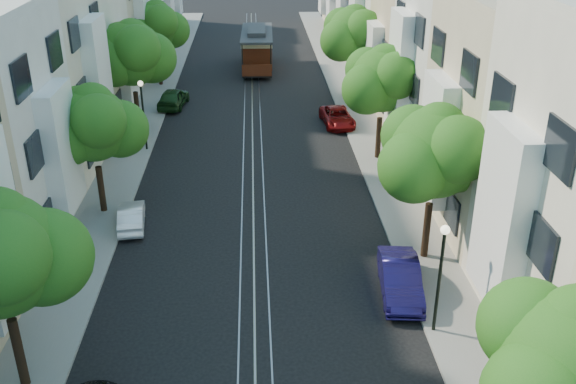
{
  "coord_description": "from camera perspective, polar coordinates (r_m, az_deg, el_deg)",
  "views": [
    {
      "loc": [
        0.19,
        -14.02,
        14.2
      ],
      "look_at": [
        1.55,
        11.18,
        2.2
      ],
      "focal_mm": 40.0,
      "sensor_mm": 36.0,
      "label": 1
    }
  ],
  "objects": [
    {
      "name": "rail_left",
      "position": [
        44.36,
        -3.91,
        6.71
      ],
      "size": [
        0.06,
        80.0,
        0.02
      ],
      "primitive_type": "cube",
      "color": "gray",
      "rests_on": "ground"
    },
    {
      "name": "sidewalk_east",
      "position": [
        44.89,
        6.17,
        6.92
      ],
      "size": [
        2.5,
        80.0,
        0.12
      ],
      "primitive_type": "cube",
      "color": "gray",
      "rests_on": "ground"
    },
    {
      "name": "sidewalk_west",
      "position": [
        44.96,
        -12.53,
        6.48
      ],
      "size": [
        2.5,
        80.0,
        0.12
      ],
      "primitive_type": "cube",
      "color": "gray",
      "rests_on": "ground"
    },
    {
      "name": "rail_slot",
      "position": [
        44.35,
        -3.19,
        6.73
      ],
      "size": [
        0.06,
        80.0,
        0.02
      ],
      "primitive_type": "cube",
      "color": "gray",
      "rests_on": "ground"
    },
    {
      "name": "parked_car_e_mid",
      "position": [
        25.11,
        9.95,
        -7.6
      ],
      "size": [
        1.8,
        4.2,
        1.35
      ],
      "primitive_type": "imported",
      "rotation": [
        0.0,
        0.0,
        -0.09
      ],
      "color": "#100C3E",
      "rests_on": "ground"
    },
    {
      "name": "lane_line",
      "position": [
        44.35,
        -3.19,
        6.72
      ],
      "size": [
        0.08,
        80.0,
        0.01
      ],
      "primitive_type": "cube",
      "color": "tan",
      "rests_on": "ground"
    },
    {
      "name": "tree_e_a",
      "position": [
        16.34,
        24.08,
        -14.07
      ],
      "size": [
        4.72,
        3.87,
        6.27
      ],
      "color": "black",
      "rests_on": "ground"
    },
    {
      "name": "cable_car",
      "position": [
        56.25,
        -2.76,
        12.76
      ],
      "size": [
        2.77,
        8.39,
        3.2
      ],
      "rotation": [
        0.0,
        0.0,
        -0.02
      ],
      "color": "black",
      "rests_on": "ground"
    },
    {
      "name": "tree_e_c",
      "position": [
        36.03,
        8.47,
        9.7
      ],
      "size": [
        4.84,
        3.99,
        6.52
      ],
      "color": "black",
      "rests_on": "ground"
    },
    {
      "name": "tree_w_c",
      "position": [
        40.72,
        -13.67,
        11.77
      ],
      "size": [
        5.13,
        4.28,
        7.09
      ],
      "color": "black",
      "rests_on": "ground"
    },
    {
      "name": "rail_right",
      "position": [
        44.35,
        -2.48,
        6.74
      ],
      "size": [
        0.06,
        80.0,
        0.02
      ],
      "primitive_type": "cube",
      "color": "gray",
      "rests_on": "ground"
    },
    {
      "name": "tree_w_b",
      "position": [
        30.56,
        -16.87,
        5.6
      ],
      "size": [
        4.72,
        3.87,
        6.27
      ],
      "color": "black",
      "rests_on": "ground"
    },
    {
      "name": "ground",
      "position": [
        44.36,
        -3.19,
        6.71
      ],
      "size": [
        200.0,
        200.0,
        0.0
      ],
      "primitive_type": "plane",
      "color": "black",
      "rests_on": "ground"
    },
    {
      "name": "townhouses_east",
      "position": [
        44.45,
        12.55,
        13.14
      ],
      "size": [
        7.75,
        72.0,
        12.0
      ],
      "color": "beige",
      "rests_on": "ground"
    },
    {
      "name": "townhouses_west",
      "position": [
        44.58,
        -19.16,
        12.26
      ],
      "size": [
        7.75,
        72.0,
        11.76
      ],
      "color": "silver",
      "rests_on": "ground"
    },
    {
      "name": "tree_e_b",
      "position": [
        25.85,
        13.03,
        3.27
      ],
      "size": [
        4.93,
        4.08,
        6.68
      ],
      "color": "black",
      "rests_on": "ground"
    },
    {
      "name": "parked_car_w_mid",
      "position": [
        30.36,
        -13.74,
        -2.12
      ],
      "size": [
        1.51,
        3.32,
        1.06
      ],
      "primitive_type": "imported",
      "rotation": [
        0.0,
        0.0,
        3.27
      ],
      "color": "white",
      "rests_on": "ground"
    },
    {
      "name": "lamp_west",
      "position": [
        38.32,
        -12.81,
        7.56
      ],
      "size": [
        0.32,
        0.32,
        4.16
      ],
      "color": "black",
      "rests_on": "ground"
    },
    {
      "name": "parked_car_e_far",
      "position": [
        42.59,
        4.41,
        6.67
      ],
      "size": [
        2.2,
        4.17,
        1.12
      ],
      "primitive_type": "imported",
      "rotation": [
        0.0,
        0.0,
        0.09
      ],
      "color": "maroon",
      "rests_on": "ground"
    },
    {
      "name": "parked_car_w_far",
      "position": [
        46.82,
        -10.16,
        8.26
      ],
      "size": [
        2.15,
        4.23,
        1.38
      ],
      "primitive_type": "imported",
      "rotation": [
        0.0,
        0.0,
        3.01
      ],
      "color": "#163716",
      "rests_on": "ground"
    },
    {
      "name": "tree_e_d",
      "position": [
        46.49,
        5.89,
        13.72
      ],
      "size": [
        5.01,
        4.16,
        6.85
      ],
      "color": "black",
      "rests_on": "ground"
    },
    {
      "name": "lamp_east",
      "position": [
        22.16,
        13.46,
        -6.18
      ],
      "size": [
        0.32,
        0.32,
        4.16
      ],
      "color": "black",
      "rests_on": "ground"
    },
    {
      "name": "tree_w_d",
      "position": [
        51.44,
        -11.58,
        14.17
      ],
      "size": [
        4.84,
        3.99,
        6.52
      ],
      "color": "black",
      "rests_on": "ground"
    }
  ]
}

